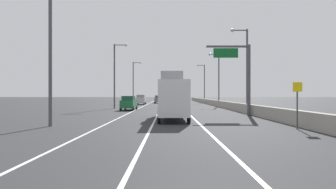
% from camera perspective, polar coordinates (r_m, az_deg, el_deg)
% --- Properties ---
extents(ground_plane, '(320.00, 320.00, 0.00)m').
position_cam_1_polar(ground_plane, '(68.53, 0.61, -1.83)').
color(ground_plane, '#2D2D30').
extents(lane_stripe_left, '(0.16, 130.00, 0.00)m').
position_cam_1_polar(lane_stripe_left, '(59.71, -4.57, -2.10)').
color(lane_stripe_left, silver).
rests_on(lane_stripe_left, ground_plane).
extents(lane_stripe_center, '(0.16, 130.00, 0.00)m').
position_cam_1_polar(lane_stripe_center, '(59.54, -1.21, -2.11)').
color(lane_stripe_center, silver).
rests_on(lane_stripe_center, ground_plane).
extents(lane_stripe_right, '(0.16, 130.00, 0.00)m').
position_cam_1_polar(lane_stripe_right, '(59.58, 2.16, -2.11)').
color(lane_stripe_right, silver).
rests_on(lane_stripe_right, ground_plane).
extents(jersey_barrier_right, '(0.60, 120.00, 1.10)m').
position_cam_1_polar(jersey_barrier_right, '(45.46, 11.53, -2.08)').
color(jersey_barrier_right, '#9E998E').
rests_on(jersey_barrier_right, ground_plane).
extents(overhead_sign_gantry, '(4.68, 0.36, 7.50)m').
position_cam_1_polar(overhead_sign_gantry, '(30.66, 14.73, 4.71)').
color(overhead_sign_gantry, '#47474C').
rests_on(overhead_sign_gantry, ground_plane).
extents(speed_advisory_sign, '(0.60, 0.11, 3.00)m').
position_cam_1_polar(speed_advisory_sign, '(19.65, 24.78, -1.32)').
color(speed_advisory_sign, '#4C4C51').
rests_on(speed_advisory_sign, ground_plane).
extents(lamp_post_right_second, '(2.14, 0.44, 10.22)m').
position_cam_1_polar(lamp_post_right_second, '(35.28, 15.33, 5.94)').
color(lamp_post_right_second, '#4C4C51').
rests_on(lamp_post_right_second, ground_plane).
extents(lamp_post_right_third, '(2.14, 0.44, 10.22)m').
position_cam_1_polar(lamp_post_right_third, '(55.19, 9.96, 3.81)').
color(lamp_post_right_third, '#4C4C51').
rests_on(lamp_post_right_third, ground_plane).
extents(lamp_post_right_fourth, '(2.14, 0.44, 10.22)m').
position_cam_1_polar(lamp_post_right_fourth, '(75.30, 7.14, 2.80)').
color(lamp_post_right_fourth, '#4C4C51').
rests_on(lamp_post_right_fourth, ground_plane).
extents(lamp_post_left_near, '(2.14, 0.44, 10.22)m').
position_cam_1_polar(lamp_post_left_near, '(21.31, -22.38, 9.84)').
color(lamp_post_left_near, '#4C4C51').
rests_on(lamp_post_left_near, ground_plane).
extents(lamp_post_left_mid, '(2.14, 0.44, 10.22)m').
position_cam_1_polar(lamp_post_left_mid, '(44.81, -10.69, 4.68)').
color(lamp_post_left_mid, '#4C4C51').
rests_on(lamp_post_left_mid, ground_plane).
extents(lamp_post_left_far, '(2.14, 0.44, 10.22)m').
position_cam_1_polar(lamp_post_left_far, '(68.97, -7.03, 3.05)').
color(lamp_post_left_far, '#4C4C51').
rests_on(lamp_post_left_far, ground_plane).
extents(car_yellow_0, '(1.80, 4.60, 1.86)m').
position_cam_1_polar(car_yellow_0, '(43.86, 0.02, -1.66)').
color(car_yellow_0, gold).
rests_on(car_yellow_0, ground_plane).
extents(car_gray_1, '(2.07, 4.27, 1.95)m').
position_cam_1_polar(car_gray_1, '(70.13, -2.04, -0.99)').
color(car_gray_1, slate).
rests_on(car_gray_1, ground_plane).
extents(car_green_2, '(1.95, 4.56, 2.01)m').
position_cam_1_polar(car_green_2, '(39.79, -8.11, -1.74)').
color(car_green_2, '#196033').
rests_on(car_green_2, ground_plane).
extents(car_red_3, '(1.87, 4.45, 1.98)m').
position_cam_1_polar(car_red_3, '(96.71, -1.76, -0.70)').
color(car_red_3, red).
rests_on(car_red_3, ground_plane).
extents(car_silver_4, '(1.90, 4.77, 2.13)m').
position_cam_1_polar(car_silver_4, '(61.07, -5.67, -1.06)').
color(car_silver_4, '#B7B7BC').
rests_on(car_silver_4, ground_plane).
extents(box_truck, '(2.59, 9.64, 4.44)m').
position_cam_1_polar(box_truck, '(25.32, 0.76, -0.39)').
color(box_truck, silver).
rests_on(box_truck, ground_plane).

